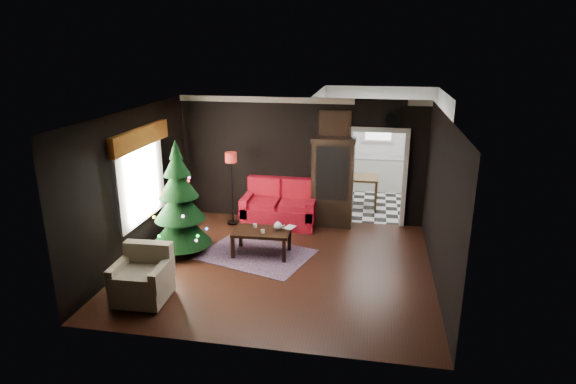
% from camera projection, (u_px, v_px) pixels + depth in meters
% --- Properties ---
extents(floor, '(5.50, 5.50, 0.00)m').
position_uv_depth(floor, '(279.00, 266.00, 8.88)').
color(floor, black).
rests_on(floor, ground).
extents(ceiling, '(5.50, 5.50, 0.00)m').
position_uv_depth(ceiling, '(278.00, 114.00, 8.04)').
color(ceiling, white).
rests_on(ceiling, ground).
extents(wall_back, '(5.50, 0.00, 5.50)m').
position_uv_depth(wall_back, '(301.00, 160.00, 10.81)').
color(wall_back, black).
rests_on(wall_back, ground).
extents(wall_front, '(5.50, 0.00, 5.50)m').
position_uv_depth(wall_front, '(240.00, 252.00, 6.11)').
color(wall_front, black).
rests_on(wall_front, ground).
extents(wall_left, '(0.00, 5.50, 5.50)m').
position_uv_depth(wall_left, '(134.00, 186.00, 8.93)').
color(wall_left, black).
rests_on(wall_left, ground).
extents(wall_right, '(0.00, 5.50, 5.50)m').
position_uv_depth(wall_right, '(441.00, 203.00, 7.99)').
color(wall_right, black).
rests_on(wall_right, ground).
extents(doorway, '(1.10, 0.10, 2.10)m').
position_uv_depth(doorway, '(377.00, 179.00, 10.62)').
color(doorway, beige).
rests_on(doorway, ground).
extents(left_window, '(0.05, 1.60, 1.40)m').
position_uv_depth(left_window, '(141.00, 180.00, 9.10)').
color(left_window, white).
rests_on(left_window, wall_left).
extents(valance, '(0.12, 2.10, 0.35)m').
position_uv_depth(valance, '(141.00, 137.00, 8.84)').
color(valance, brown).
rests_on(valance, wall_left).
extents(kitchen_floor, '(3.00, 3.00, 0.00)m').
position_uv_depth(kitchen_floor, '(375.00, 203.00, 12.34)').
color(kitchen_floor, white).
rests_on(kitchen_floor, ground).
extents(kitchen_window, '(0.70, 0.06, 0.70)m').
position_uv_depth(kitchen_window, '(379.00, 127.00, 13.19)').
color(kitchen_window, white).
rests_on(kitchen_window, ground).
extents(rug, '(2.36, 2.00, 0.01)m').
position_uv_depth(rug, '(256.00, 254.00, 9.34)').
color(rug, '#3E2D38').
rests_on(rug, ground).
extents(loveseat, '(1.70, 0.90, 1.00)m').
position_uv_depth(loveseat, '(280.00, 204.00, 10.72)').
color(loveseat, '#9D120F').
rests_on(loveseat, ground).
extents(curio_cabinet, '(0.90, 0.45, 1.90)m').
position_uv_depth(curio_cabinet, '(333.00, 184.00, 10.60)').
color(curio_cabinet, black).
rests_on(curio_cabinet, ground).
extents(floor_lamp, '(0.29, 0.29, 1.64)m').
position_uv_depth(floor_lamp, '(232.00, 189.00, 10.69)').
color(floor_lamp, black).
rests_on(floor_lamp, ground).
extents(christmas_tree, '(1.32, 1.32, 2.22)m').
position_uv_depth(christmas_tree, '(179.00, 201.00, 9.18)').
color(christmas_tree, black).
rests_on(christmas_tree, ground).
extents(armchair, '(0.86, 0.86, 0.84)m').
position_uv_depth(armchair, '(142.00, 274.00, 7.56)').
color(armchair, tan).
rests_on(armchair, ground).
extents(coffee_table, '(1.10, 0.69, 0.49)m').
position_uv_depth(coffee_table, '(262.00, 242.00, 9.29)').
color(coffee_table, black).
rests_on(coffee_table, rug).
extents(teapot, '(0.21, 0.21, 0.17)m').
position_uv_depth(teapot, '(278.00, 226.00, 9.21)').
color(teapot, white).
rests_on(teapot, coffee_table).
extents(cup_a, '(0.09, 0.09, 0.07)m').
position_uv_depth(cup_a, '(255.00, 226.00, 9.37)').
color(cup_a, silver).
rests_on(cup_a, coffee_table).
extents(cup_b, '(0.09, 0.09, 0.06)m').
position_uv_depth(cup_b, '(263.00, 231.00, 9.09)').
color(cup_b, silver).
rests_on(cup_b, coffee_table).
extents(book, '(0.17, 0.07, 0.23)m').
position_uv_depth(book, '(286.00, 221.00, 9.35)').
color(book, '#96745D').
rests_on(book, coffee_table).
extents(wall_clock, '(0.32, 0.32, 0.06)m').
position_uv_depth(wall_clock, '(392.00, 120.00, 10.13)').
color(wall_clock, white).
rests_on(wall_clock, wall_back).
extents(painting, '(0.62, 0.05, 0.52)m').
position_uv_depth(painting, '(335.00, 124.00, 10.38)').
color(painting, '#B6743E').
rests_on(painting, wall_back).
extents(kitchen_counter, '(1.80, 0.60, 0.90)m').
position_uv_depth(kitchen_counter, '(376.00, 174.00, 13.33)').
color(kitchen_counter, silver).
rests_on(kitchen_counter, ground).
extents(kitchen_table, '(0.70, 0.70, 0.75)m').
position_uv_depth(kitchen_table, '(363.00, 191.00, 12.00)').
color(kitchen_table, brown).
rests_on(kitchen_table, ground).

